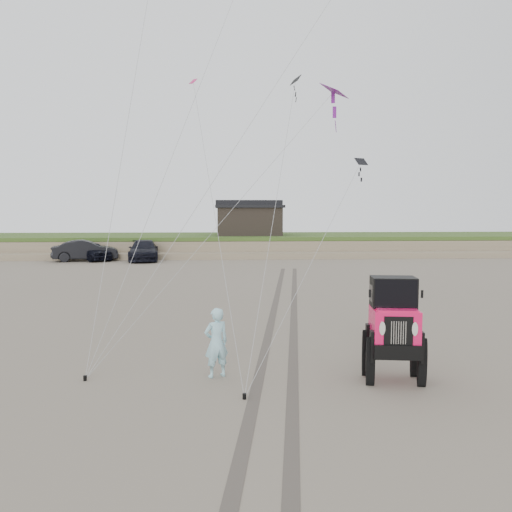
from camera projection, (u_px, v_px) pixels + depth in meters
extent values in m
plane|color=#6B6054|center=(238.00, 380.00, 11.41)|extent=(160.00, 160.00, 0.00)
cube|color=#7A6B54|center=(228.00, 245.00, 49.14)|extent=(160.00, 12.00, 1.40)
cube|color=#2D4719|center=(228.00, 236.00, 49.06)|extent=(160.00, 12.00, 0.35)
cube|color=#7A6B54|center=(229.00, 255.00, 42.71)|extent=(160.00, 3.50, 0.50)
cube|color=black|center=(249.00, 221.00, 48.06)|extent=(6.00, 5.00, 2.60)
cube|color=black|center=(249.00, 207.00, 47.94)|extent=(6.40, 5.40, 0.25)
cube|color=black|center=(249.00, 203.00, 47.91)|extent=(6.40, 1.20, 0.50)
imported|color=black|center=(91.00, 251.00, 40.29)|extent=(4.22, 4.57, 1.52)
imported|color=black|center=(86.00, 251.00, 39.91)|extent=(5.32, 2.79, 1.67)
imported|color=black|center=(144.00, 250.00, 40.33)|extent=(3.00, 5.88, 1.63)
imported|color=#8FD2DE|center=(216.00, 342.00, 11.59)|extent=(0.70, 0.60, 1.63)
cube|color=black|center=(296.00, 80.00, 16.41)|extent=(0.35, 0.50, 0.30)
cube|color=black|center=(361.00, 162.00, 16.21)|extent=(0.50, 0.42, 0.25)
cube|color=#761888|center=(334.00, 91.00, 20.75)|extent=(1.42, 1.61, 0.47)
cube|color=#DA1B6A|center=(193.00, 81.00, 18.41)|extent=(0.34, 0.40, 0.26)
cylinder|color=black|center=(85.00, 378.00, 11.38)|extent=(0.08, 0.08, 0.12)
cylinder|color=black|center=(244.00, 396.00, 10.25)|extent=(0.08, 0.08, 0.12)
cube|color=#4C443D|center=(274.00, 311.00, 19.46)|extent=(4.42, 29.74, 0.01)
cube|color=#4C443D|center=(294.00, 311.00, 19.51)|extent=(4.42, 29.74, 0.01)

